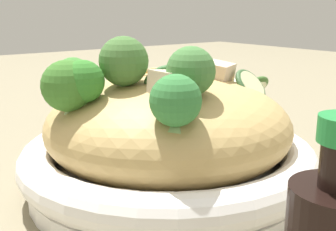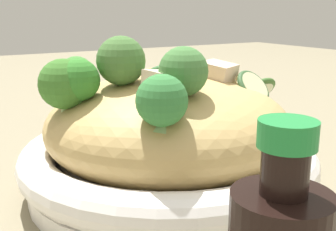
# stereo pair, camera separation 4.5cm
# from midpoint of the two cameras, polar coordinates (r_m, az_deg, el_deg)

# --- Properties ---
(ground_plane) EXTENTS (3.00, 3.00, 0.00)m
(ground_plane) POSITION_cam_midpoint_polar(r_m,az_deg,el_deg) (0.47, -2.74, -9.77)
(ground_plane) COLOR #7C7359
(serving_bowl) EXTENTS (0.32, 0.32, 0.06)m
(serving_bowl) POSITION_cam_midpoint_polar(r_m,az_deg,el_deg) (0.46, -2.78, -6.48)
(serving_bowl) COLOR white
(serving_bowl) RESTS_ON ground_plane
(noodle_heap) EXTENTS (0.26, 0.26, 0.12)m
(noodle_heap) POSITION_cam_midpoint_polar(r_m,az_deg,el_deg) (0.45, -2.84, -1.34)
(noodle_heap) COLOR tan
(noodle_heap) RESTS_ON serving_bowl
(broccoli_florets) EXTENTS (0.21, 0.14, 0.08)m
(broccoli_florets) POSITION_cam_midpoint_polar(r_m,az_deg,el_deg) (0.39, -10.06, 4.89)
(broccoli_florets) COLOR #9BBB7B
(broccoli_florets) RESTS_ON serving_bowl
(carrot_coins) EXTENTS (0.15, 0.09, 0.04)m
(carrot_coins) POSITION_cam_midpoint_polar(r_m,az_deg,el_deg) (0.45, -2.31, 5.24)
(carrot_coins) COLOR orange
(carrot_coins) RESTS_ON serving_bowl
(zucchini_slices) EXTENTS (0.09, 0.18, 0.06)m
(zucchini_slices) POSITION_cam_midpoint_polar(r_m,az_deg,el_deg) (0.47, 5.84, 4.12)
(zucchini_slices) COLOR beige
(zucchini_slices) RESTS_ON serving_bowl
(chicken_chunks) EXTENTS (0.13, 0.13, 0.03)m
(chicken_chunks) POSITION_cam_midpoint_polar(r_m,az_deg,el_deg) (0.43, 0.42, 5.13)
(chicken_chunks) COLOR beige
(chicken_chunks) RESTS_ON serving_bowl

